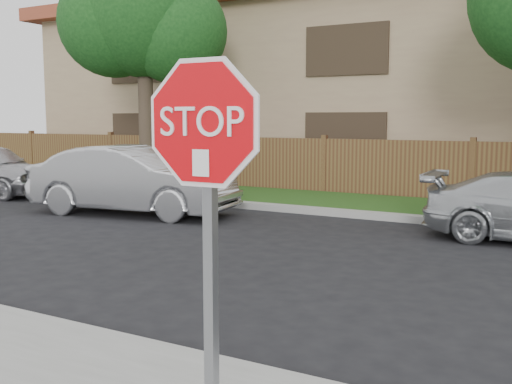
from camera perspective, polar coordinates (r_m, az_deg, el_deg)
The scene contains 8 objects.
ground at distance 5.45m, azimuth -1.97°, elevation -16.50°, with size 90.00×90.00×0.00m, color black.
far_curb at distance 12.85m, azimuth 17.31°, elevation -2.67°, with size 70.00×0.30×0.15m, color gray.
grass_strip at distance 14.46m, azimuth 18.69°, elevation -1.73°, with size 70.00×3.00×0.12m, color #1E4714.
fence at distance 15.93m, azimuth 19.88°, elevation 1.69°, with size 70.00×0.12×1.60m, color #4E2D1B.
apartment_building at distance 21.46m, azimuth 22.74°, elevation 10.14°, with size 35.20×9.20×7.20m.
tree_left at distance 18.30m, azimuth -10.87°, elevation 16.52°, with size 4.80×3.90×7.78m.
stop_sign at distance 3.38m, azimuth -4.84°, elevation 1.12°, with size 1.01×0.13×2.55m.
sedan_left at distance 13.82m, azimuth -11.62°, elevation 1.11°, with size 1.64×4.72×1.55m, color #AEAFB3.
Camera 1 is at (2.61, -4.26, 2.18)m, focal length 42.00 mm.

